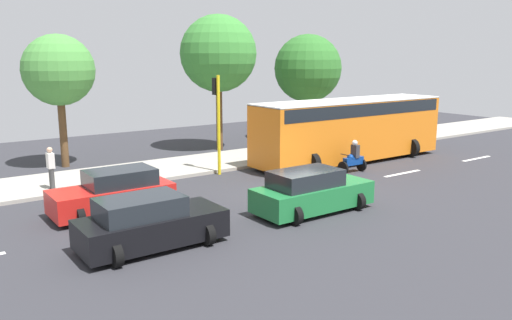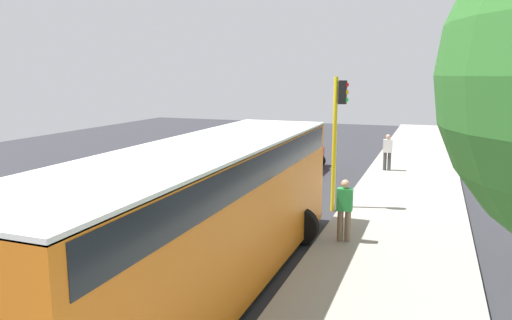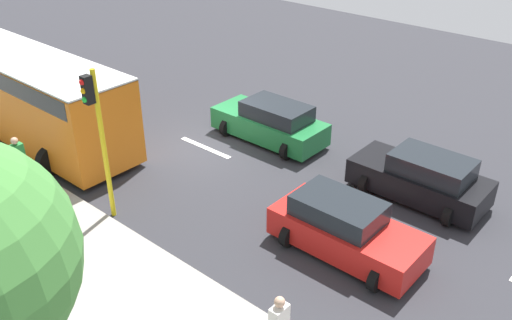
% 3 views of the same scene
% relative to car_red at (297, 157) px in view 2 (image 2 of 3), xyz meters
% --- Properties ---
extents(ground_plane, '(40.00, 60.00, 0.10)m').
position_rel_car_red_xyz_m(ground_plane, '(-1.78, -7.02, -0.76)').
color(ground_plane, '#2D2D33').
extents(sidewalk, '(4.00, 60.00, 0.15)m').
position_rel_car_red_xyz_m(sidewalk, '(5.22, -7.02, -0.63)').
color(sidewalk, '#9E998E').
rests_on(sidewalk, ground).
extents(lane_stripe_north, '(0.20, 2.40, 0.01)m').
position_rel_car_red_xyz_m(lane_stripe_north, '(-1.78, -13.02, -0.70)').
color(lane_stripe_north, white).
rests_on(lane_stripe_north, ground).
extents(lane_stripe_mid, '(0.20, 2.40, 0.01)m').
position_rel_car_red_xyz_m(lane_stripe_mid, '(-1.78, -7.02, -0.70)').
color(lane_stripe_mid, white).
rests_on(lane_stripe_mid, ground).
extents(lane_stripe_south, '(0.20, 2.40, 0.01)m').
position_rel_car_red_xyz_m(lane_stripe_south, '(-1.78, -1.02, -0.70)').
color(lane_stripe_south, white).
rests_on(lane_stripe_south, ground).
extents(lane_stripe_far_south, '(0.20, 2.40, 0.01)m').
position_rel_car_red_xyz_m(lane_stripe_far_south, '(-1.78, 4.98, -0.70)').
color(lane_stripe_far_south, white).
rests_on(lane_stripe_far_south, ground).
extents(car_red, '(2.15, 4.05, 1.52)m').
position_rel_car_red_xyz_m(car_red, '(0.00, 0.00, 0.00)').
color(car_red, red).
rests_on(car_red, ground).
extents(car_black, '(2.17, 4.11, 1.52)m').
position_rel_car_red_xyz_m(car_black, '(-3.72, 0.34, 0.00)').
color(car_black, black).
rests_on(car_black, ground).
extents(car_green, '(2.14, 4.32, 1.52)m').
position_rel_car_red_xyz_m(car_green, '(-3.80, -5.63, 0.00)').
color(car_green, '#1E7238').
rests_on(car_green, ground).
extents(city_bus, '(3.20, 11.00, 3.16)m').
position_rel_car_red_xyz_m(city_bus, '(1.69, -13.06, 1.14)').
color(city_bus, orange).
rests_on(city_bus, ground).
extents(motorcycle, '(0.60, 1.30, 1.53)m').
position_rel_car_red_xyz_m(motorcycle, '(-0.30, -11.30, -0.07)').
color(motorcycle, black).
rests_on(motorcycle, ground).
extents(pedestrian_near_signal, '(0.40, 0.24, 1.69)m').
position_rel_car_red_xyz_m(pedestrian_near_signal, '(4.08, 1.03, 0.35)').
color(pedestrian_near_signal, '#3F3F3F').
rests_on(pedestrian_near_signal, sidewalk).
extents(pedestrian_by_tree, '(0.40, 0.24, 1.69)m').
position_rel_car_red_xyz_m(pedestrian_by_tree, '(3.93, -9.31, 0.35)').
color(pedestrian_by_tree, '#72604C').
rests_on(pedestrian_by_tree, sidewalk).
extents(traffic_light_corner, '(0.49, 0.24, 4.50)m').
position_rel_car_red_xyz_m(traffic_light_corner, '(3.06, -6.04, 2.22)').
color(traffic_light_corner, yellow).
rests_on(traffic_light_corner, ground).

